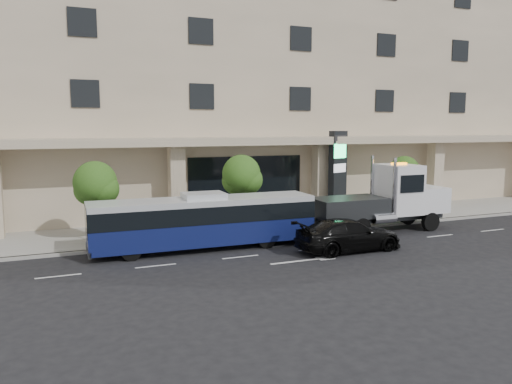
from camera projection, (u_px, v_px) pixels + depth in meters
ground at (301, 243)px, 26.39m from camera, size 120.00×120.00×0.00m
sidewalk at (264, 224)px, 30.96m from camera, size 120.00×6.00×0.15m
curb at (285, 234)px, 28.21m from camera, size 120.00×0.30×0.15m
convention_center at (211, 77)px, 39.22m from camera, size 60.00×17.60×20.00m
tree_left at (96, 186)px, 25.49m from camera, size 2.27×2.20×4.22m
tree_mid at (242, 177)px, 28.51m from camera, size 2.28×2.20×4.38m
tree_right at (405, 173)px, 32.89m from camera, size 2.10×2.00×4.04m
city_bus at (204, 220)px, 24.92m from camera, size 11.27×2.61×2.84m
tow_truck at (386, 200)px, 29.28m from camera, size 9.63×2.57×4.39m
black_sedan at (348, 235)px, 24.63m from camera, size 5.49×2.30×1.59m
signage_pylon at (338, 173)px, 33.50m from camera, size 1.49×0.99×5.68m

